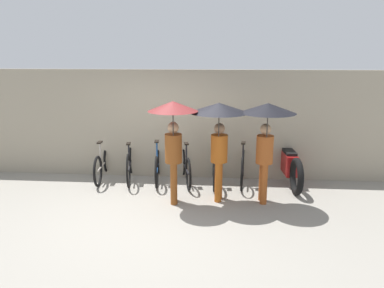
{
  "coord_description": "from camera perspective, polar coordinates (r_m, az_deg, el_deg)",
  "views": [
    {
      "loc": [
        1.09,
        -6.13,
        2.82
      ],
      "look_at": [
        0.5,
        1.25,
        1.0
      ],
      "focal_mm": 35.0,
      "sensor_mm": 36.0,
      "label": 1
    }
  ],
  "objects": [
    {
      "name": "back_wall",
      "position": [
        8.51,
        -2.88,
        3.01
      ],
      "size": [
        12.16,
        0.12,
        2.45
      ],
      "color": "gray",
      "rests_on": "ground"
    },
    {
      "name": "ground_plane",
      "position": [
        6.83,
        -5.11,
        -10.61
      ],
      "size": [
        30.0,
        30.0,
        0.0
      ],
      "primitive_type": "plane",
      "color": "gray"
    },
    {
      "name": "parked_bicycle_3",
      "position": [
        8.3,
        -1.01,
        -3.35
      ],
      "size": [
        0.53,
        1.69,
        1.05
      ],
      "rotation": [
        0.0,
        0.0,
        1.79
      ],
      "color": "black",
      "rests_on": "ground"
    },
    {
      "name": "parked_bicycle_4",
      "position": [
        8.25,
        3.37,
        -3.33
      ],
      "size": [
        0.44,
        1.77,
        1.02
      ],
      "rotation": [
        0.0,
        0.0,
        1.61
      ],
      "color": "black",
      "rests_on": "ground"
    },
    {
      "name": "parked_bicycle_2",
      "position": [
        8.43,
        -5.25,
        -3.15
      ],
      "size": [
        0.44,
        1.65,
        1.08
      ],
      "rotation": [
        0.0,
        0.0,
        1.69
      ],
      "color": "black",
      "rests_on": "ground"
    },
    {
      "name": "parked_bicycle_0",
      "position": [
        8.75,
        -13.42,
        -2.95
      ],
      "size": [
        0.44,
        1.64,
        0.99
      ],
      "rotation": [
        0.0,
        0.0,
        1.66
      ],
      "color": "black",
      "rests_on": "ground"
    },
    {
      "name": "pedestrian_trailing",
      "position": [
        6.94,
        11.33,
        2.87
      ],
      "size": [
        1.01,
        1.01,
        1.94
      ],
      "rotation": [
        0.0,
        0.0,
        3.21
      ],
      "color": "#9E4C1E",
      "rests_on": "ground"
    },
    {
      "name": "pedestrian_center",
      "position": [
        6.91,
        4.15,
        3.24
      ],
      "size": [
        1.08,
        1.08,
        1.93
      ],
      "rotation": [
        0.0,
        0.0,
        3.04
      ],
      "color": "#B25619",
      "rests_on": "ground"
    },
    {
      "name": "pedestrian_leading",
      "position": [
        6.8,
        -2.9,
        2.72
      ],
      "size": [
        0.9,
        0.9,
        1.98
      ],
      "rotation": [
        0.0,
        0.0,
        3.27
      ],
      "color": "brown",
      "rests_on": "ground"
    },
    {
      "name": "parked_bicycle_1",
      "position": [
        8.55,
        -9.44,
        -2.92
      ],
      "size": [
        0.47,
        1.69,
        0.97
      ],
      "rotation": [
        0.0,
        0.0,
        1.74
      ],
      "color": "black",
      "rests_on": "ground"
    },
    {
      "name": "motorcycle",
      "position": [
        8.5,
        14.49,
        -3.04
      ],
      "size": [
        0.58,
        2.17,
        0.95
      ],
      "rotation": [
        0.0,
        0.0,
        1.63
      ],
      "color": "black",
      "rests_on": "ground"
    },
    {
      "name": "parked_bicycle_5",
      "position": [
        8.3,
        7.75,
        -3.37
      ],
      "size": [
        0.44,
        1.68,
        1.1
      ],
      "rotation": [
        0.0,
        0.0,
        1.49
      ],
      "color": "black",
      "rests_on": "ground"
    }
  ]
}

